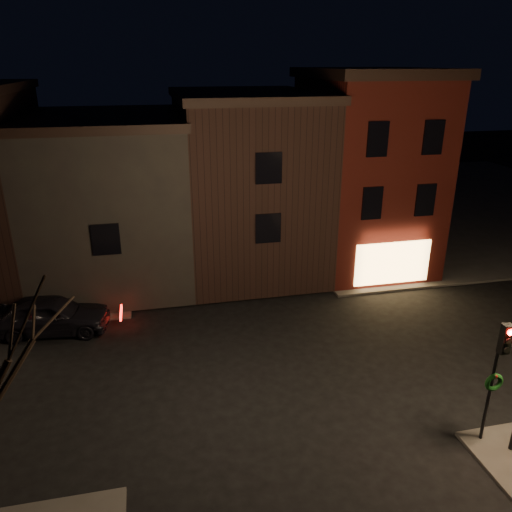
# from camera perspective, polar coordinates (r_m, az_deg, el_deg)

# --- Properties ---
(ground) EXTENTS (120.00, 120.00, 0.00)m
(ground) POSITION_cam_1_polar(r_m,az_deg,el_deg) (19.62, 0.81, -12.46)
(ground) COLOR black
(ground) RESTS_ON ground
(sidewalk_far_right) EXTENTS (30.00, 30.00, 0.12)m
(sidewalk_far_right) POSITION_cam_1_polar(r_m,az_deg,el_deg) (44.38, 20.54, 5.80)
(sidewalk_far_right) COLOR #2D2B28
(sidewalk_far_right) RESTS_ON ground
(corner_building) EXTENTS (6.50, 8.50, 10.50)m
(corner_building) POSITION_cam_1_polar(r_m,az_deg,el_deg) (28.49, 12.43, 9.68)
(corner_building) COLOR #4D130D
(corner_building) RESTS_ON ground
(row_building_a) EXTENTS (7.30, 10.30, 9.40)m
(row_building_a) POSITION_cam_1_polar(r_m,az_deg,el_deg) (27.57, -1.11, 8.58)
(row_building_a) COLOR black
(row_building_a) RESTS_ON ground
(row_building_b) EXTENTS (7.80, 10.30, 8.40)m
(row_building_b) POSITION_cam_1_polar(r_m,az_deg,el_deg) (27.25, -16.32, 6.49)
(row_building_b) COLOR black
(row_building_b) RESTS_ON ground
(traffic_signal) EXTENTS (0.58, 0.38, 4.05)m
(traffic_signal) POSITION_cam_1_polar(r_m,az_deg,el_deg) (16.15, 25.92, -11.18)
(traffic_signal) COLOR black
(traffic_signal) RESTS_ON sidewalk_near_right
(parked_car_a) EXTENTS (5.03, 2.48, 1.65)m
(parked_car_a) POSITION_cam_1_polar(r_m,az_deg,el_deg) (23.17, -22.40, -6.23)
(parked_car_a) COLOR black
(parked_car_a) RESTS_ON ground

